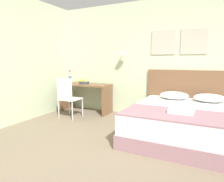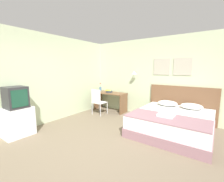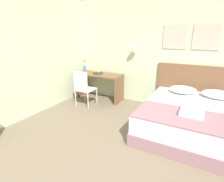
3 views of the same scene
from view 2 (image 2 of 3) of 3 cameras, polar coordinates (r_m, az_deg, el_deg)
ground_plane at (r=3.20m, az=-7.57°, el=-22.30°), size 24.00×24.00×0.00m
wall_back at (r=5.33m, az=14.75°, el=4.95°), size 5.31×0.31×2.65m
wall_left at (r=4.63m, az=-29.23°, el=3.59°), size 0.06×5.96×2.65m
bed at (r=4.23m, az=21.93°, el=-11.13°), size 1.81×1.97×0.52m
headboard at (r=5.11m, az=24.85°, el=-4.52°), size 1.93×0.06×1.11m
pillow_left at (r=4.87m, az=20.38°, el=-4.35°), size 0.58×0.47×0.15m
pillow_right at (r=4.75m, az=28.05°, el=-5.14°), size 0.58×0.47×0.15m
throw_blanket at (r=3.62m, az=19.97°, el=-9.76°), size 1.76×0.79×0.02m
folded_towel_near_foot at (r=3.74m, az=20.01°, el=-8.48°), size 0.35×0.35×0.06m
desk at (r=5.84m, az=-0.71°, el=-2.58°), size 1.27×0.55×0.72m
desk_chair at (r=5.32m, az=-5.45°, el=-3.49°), size 0.43×0.43×0.92m
fruit_bowl at (r=5.79m, az=-1.18°, el=-0.09°), size 0.29×0.25×0.12m
flower_vase at (r=6.16m, az=-4.43°, el=1.06°), size 0.08×0.08×0.34m
tv_stand at (r=4.37m, az=-32.22°, el=-9.91°), size 0.47×0.65×0.70m
television at (r=4.23m, az=-32.85°, el=-2.05°), size 0.46×0.44×0.51m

